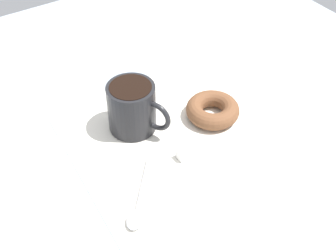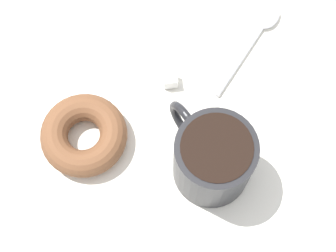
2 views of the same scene
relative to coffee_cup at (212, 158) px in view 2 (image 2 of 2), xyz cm
name	(u,v)px [view 2 (image 2 of 2)]	position (x,y,z in cm)	size (l,w,h in cm)	color
ground_plane	(180,110)	(7.96, 2.14, -5.89)	(120.00, 120.00, 2.00)	#99A8B7
napkin	(168,132)	(5.03, 3.98, -4.74)	(34.06, 34.06, 0.30)	white
coffee_cup	(212,158)	(0.00, 0.00, 0.00)	(11.24, 8.40, 8.89)	black
donut	(84,135)	(5.40, 13.39, -3.04)	(9.74, 9.74, 3.09)	brown
spoon	(260,30)	(16.37, -8.89, -4.19)	(11.72, 10.30, 0.90)	silver
sugar_cube	(170,80)	(11.12, 2.89, -3.77)	(1.63, 1.63, 1.63)	white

